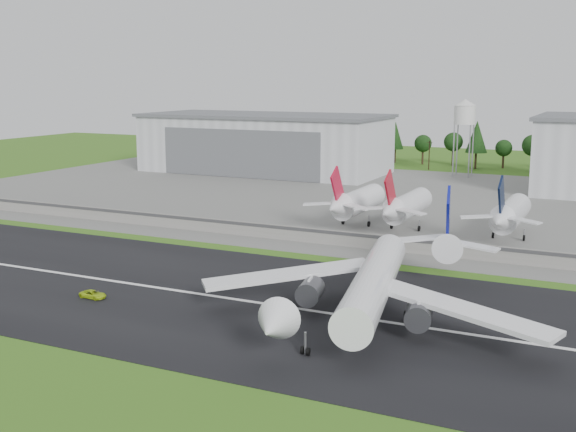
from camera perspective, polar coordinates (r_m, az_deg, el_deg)
The scene contains 14 objects.
ground at distance 112.91m, azimuth -4.39°, elevation -8.34°, with size 600.00×600.00×0.00m, color #356317.
runway at distance 121.20m, azimuth -2.01°, elevation -6.94°, with size 320.00×60.00×0.10m, color black.
runway_centerline at distance 121.18m, azimuth -2.01°, elevation -6.91°, with size 220.00×1.00×0.02m, color white.
apron at distance 221.96m, azimuth 11.27°, elevation 1.01°, with size 320.00×150.00×0.10m, color slate.
blast_fence at distance 160.56m, azimuth 5.45°, elevation -1.90°, with size 240.00×0.61×3.50m.
hangar_west at distance 290.90m, azimuth -1.84°, elevation 5.79°, with size 97.00×44.00×23.20m.
water_tower at distance 283.60m, azimuth 13.80°, elevation 7.98°, with size 8.40×8.40×29.40m.
utility_poles at distance 299.37m, azimuth 15.13°, elevation 3.33°, with size 230.00×3.00×12.00m, color black, non-canonical shape.
treeline at distance 314.02m, azimuth 15.64°, elevation 3.64°, with size 320.00×16.00×22.00m, color black, non-canonical shape.
main_airliner at distance 112.11m, azimuth 6.67°, elevation -5.90°, with size 56.14×58.94×18.17m.
ground_vehicle at distance 128.13m, azimuth -15.16°, elevation -6.00°, with size 2.23×4.83×1.34m, color #A7C817.
parked_jet_red_a at distance 182.54m, azimuth 5.26°, elevation 1.10°, with size 7.36×31.29×16.86m.
parked_jet_red_b at distance 178.51m, azimuth 9.17°, elevation 0.75°, with size 7.36×31.29×16.76m.
parked_jet_navy at distance 173.29m, azimuth 17.04°, elevation 0.13°, with size 7.36×31.29×16.82m.
Camera 1 is at (53.72, -92.18, 36.95)m, focal length 45.00 mm.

